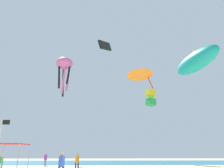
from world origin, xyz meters
The scene contains 12 objects.
ocean_strip centered at (0.00, 28.26, 0.01)m, with size 110.00×19.04×0.03m, color #1E6B93.
canopy_tent centered at (-7.98, 5.52, 2.41)m, with size 2.60×2.72×2.57m.
person_near_tent centered at (-2.16, 8.43, 1.01)m, with size 0.41×0.41×1.71m.
person_leftmost centered at (-7.61, 16.61, 1.02)m, with size 0.41×0.43×1.74m.
person_central centered at (-9.68, 7.65, 0.97)m, with size 0.39×0.39×1.65m.
person_rightmost centered at (-2.29, 0.68, 1.07)m, with size 0.43×0.43×1.82m.
banner_flag centered at (-6.98, 1.03, 2.47)m, with size 0.61×0.06×4.15m.
kite_parafoil_black centered at (0.53, 23.34, 22.29)m, with size 2.83×5.32×3.50m.
kite_octopus_pink centered at (-7.45, 23.95, 18.21)m, with size 4.04×4.04×7.63m.
kite_box_yellow centered at (9.90, 26.62, 12.44)m, with size 2.17×2.10×3.42m.
kite_inflatable_teal centered at (10.22, 4.86, 10.91)m, with size 3.52×6.97×2.53m.
kite_delta_orange centered at (5.17, 10.51, 11.66)m, with size 4.17×4.20×2.78m.
Camera 1 is at (0.80, -15.56, 1.79)m, focal length 34.46 mm.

